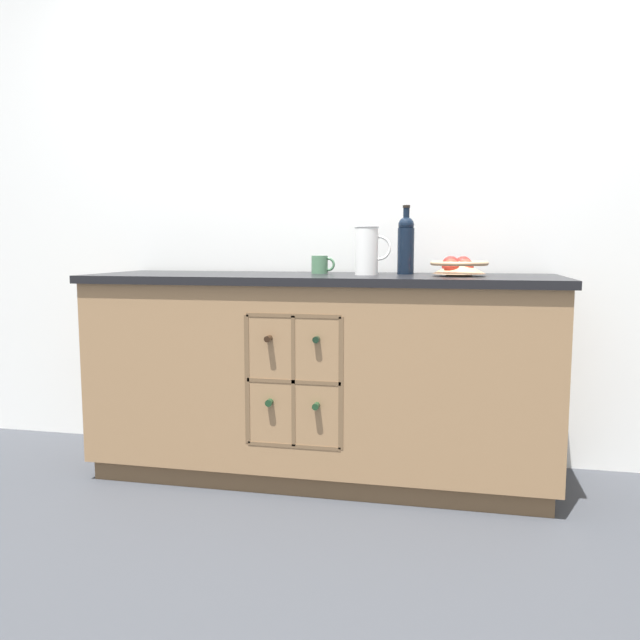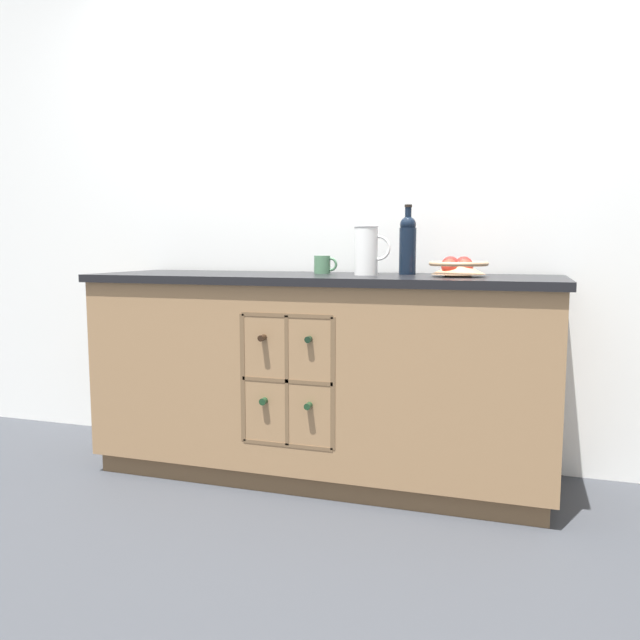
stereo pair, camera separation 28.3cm
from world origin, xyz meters
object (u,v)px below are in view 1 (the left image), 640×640
fruit_bowl (459,266)px  white_pitcher (367,249)px  ceramic_mug (320,265)px  standing_wine_bottle (406,243)px

fruit_bowl → white_pitcher: 0.41m
fruit_bowl → ceramic_mug: 0.64m
ceramic_mug → standing_wine_bottle: 0.41m
fruit_bowl → white_pitcher: white_pitcher is taller
white_pitcher → standing_wine_bottle: (0.16, 0.11, 0.03)m
fruit_bowl → standing_wine_bottle: size_ratio=0.79×
standing_wine_bottle → fruit_bowl: bearing=-28.1°
fruit_bowl → white_pitcher: size_ratio=1.14×
fruit_bowl → ceramic_mug: bearing=169.6°
fruit_bowl → ceramic_mug: (-0.63, 0.12, 0.00)m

